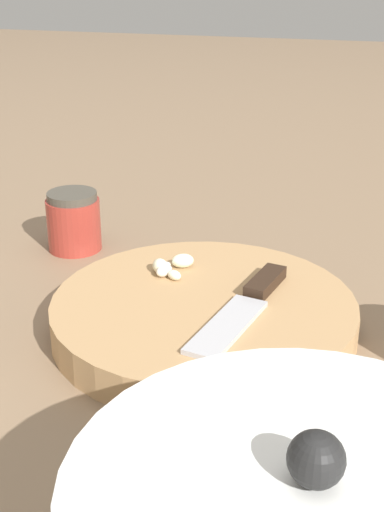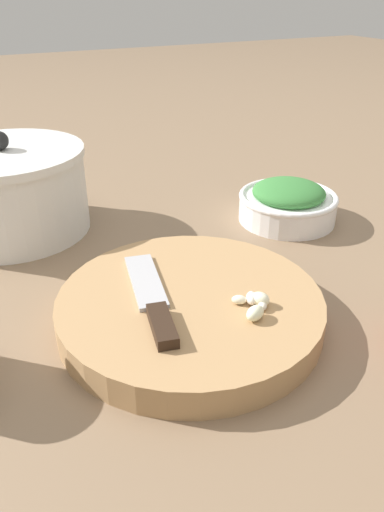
# 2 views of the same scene
# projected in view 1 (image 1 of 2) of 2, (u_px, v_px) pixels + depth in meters

# --- Properties ---
(ground_plane) EXTENTS (5.00, 5.00, 0.00)m
(ground_plane) POSITION_uv_depth(u_px,v_px,m) (149.00, 350.00, 0.70)
(ground_plane) COLOR #7F664C
(cutting_board) EXTENTS (0.31, 0.31, 0.04)m
(cutting_board) POSITION_uv_depth(u_px,v_px,m) (204.00, 316.00, 0.72)
(cutting_board) COLOR tan
(cutting_board) RESTS_ON ground_plane
(chef_knife) EXTENTS (0.07, 0.19, 0.01)m
(chef_knife) POSITION_uv_depth(u_px,v_px,m) (247.00, 303.00, 0.70)
(chef_knife) COLOR black
(chef_knife) RESTS_ON cutting_board
(garlic_cloves) EXTENTS (0.05, 0.05, 0.02)m
(garlic_cloves) POSITION_uv_depth(u_px,v_px,m) (170.00, 266.00, 0.78)
(garlic_cloves) COLOR silver
(garlic_cloves) RESTS_ON cutting_board
(honey_jar) EXTENTS (0.07, 0.07, 0.08)m
(honey_jar) POSITION_uv_depth(u_px,v_px,m) (74.00, 221.00, 0.91)
(honey_jar) COLOR #9E3328
(honey_jar) RESTS_ON ground_plane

